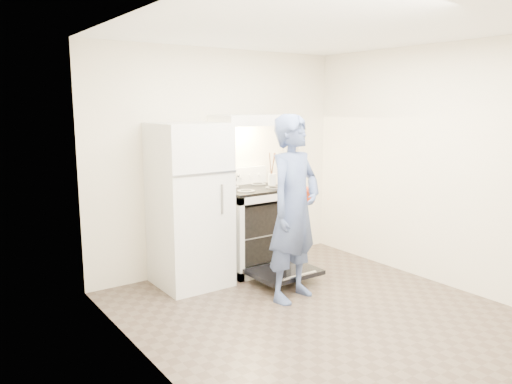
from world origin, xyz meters
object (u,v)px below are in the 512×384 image
refrigerator (190,205)px  tea_kettle (228,176)px  person (294,209)px  stove_body (252,230)px  dutch_oven (302,196)px

refrigerator → tea_kettle: refrigerator is taller
refrigerator → person: bearing=-56.2°
stove_body → dutch_oven: dutch_oven is taller
tea_kettle → dutch_oven: tea_kettle is taller
tea_kettle → person: bearing=-85.1°
tea_kettle → dutch_oven: size_ratio=0.89×
person → dutch_oven: (0.29, 0.23, 0.06)m
person → dutch_oven: person is taller
tea_kettle → dutch_oven: bearing=-65.1°
stove_body → tea_kettle: tea_kettle is taller
stove_body → person: person is taller
stove_body → person: 1.08m
person → refrigerator: bearing=109.2°
person → dutch_oven: bearing=23.4°
stove_body → dutch_oven: bearing=-81.7°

